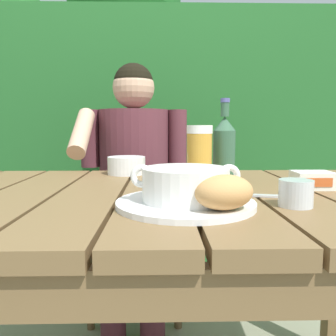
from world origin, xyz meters
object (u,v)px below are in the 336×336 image
(chair_near_diner, at_px, (137,214))
(diner_bowl, at_px, (127,165))
(serving_plate, at_px, (185,203))
(soup_bowl, at_px, (186,183))
(bread_roll, at_px, (224,192))
(beer_bottle, at_px, (224,149))
(water_glass_small, at_px, (296,193))
(table_knife, at_px, (251,195))
(beer_glass, at_px, (199,156))
(person_eating, at_px, (133,174))
(butter_tub, at_px, (312,180))

(chair_near_diner, xyz_separation_m, diner_bowl, (0.00, -0.54, 0.32))
(serving_plate, bearing_deg, diner_bowl, 109.42)
(soup_bowl, relative_size, bread_roll, 1.56)
(beer_bottle, xyz_separation_m, diner_bowl, (-0.31, 0.20, -0.07))
(chair_near_diner, distance_m, beer_bottle, 0.89)
(water_glass_small, distance_m, table_knife, 0.13)
(bread_roll, xyz_separation_m, table_knife, (0.10, 0.17, -0.04))
(bread_roll, bearing_deg, beer_bottle, 79.48)
(beer_glass, bearing_deg, person_eating, 111.23)
(soup_bowl, relative_size, beer_glass, 1.36)
(soup_bowl, distance_m, diner_bowl, 0.52)
(soup_bowl, distance_m, bread_roll, 0.10)
(water_glass_small, height_order, butter_tub, water_glass_small)
(diner_bowl, bearing_deg, person_eating, 90.50)
(beer_glass, relative_size, table_knife, 1.12)
(water_glass_small, xyz_separation_m, table_knife, (-0.07, 0.10, -0.02))
(serving_plate, xyz_separation_m, soup_bowl, (0.00, -0.00, 0.04))
(water_glass_small, height_order, diner_bowl, diner_bowl)
(diner_bowl, bearing_deg, chair_near_diner, 90.00)
(beer_glass, bearing_deg, chair_near_diner, 106.03)
(serving_plate, height_order, soup_bowl, soup_bowl)
(water_glass_small, bearing_deg, beer_bottle, 107.74)
(person_eating, height_order, beer_glass, person_eating)
(person_eating, bearing_deg, soup_bowl, -77.96)
(soup_bowl, bearing_deg, diner_bowl, 109.42)
(water_glass_small, distance_m, diner_bowl, 0.65)
(butter_tub, distance_m, table_knife, 0.22)
(person_eating, height_order, diner_bowl, person_eating)
(butter_tub, bearing_deg, soup_bowl, -151.50)
(chair_near_diner, height_order, butter_tub, chair_near_diner)
(beer_glass, bearing_deg, serving_plate, -103.58)
(person_eating, height_order, serving_plate, person_eating)
(serving_plate, bearing_deg, butter_tub, 28.50)
(beer_glass, xyz_separation_m, table_knife, (0.11, -0.13, -0.08))
(serving_plate, height_order, beer_bottle, beer_bottle)
(serving_plate, distance_m, diner_bowl, 0.52)
(chair_near_diner, xyz_separation_m, table_knife, (0.34, -0.93, 0.29))
(soup_bowl, distance_m, water_glass_small, 0.24)
(diner_bowl, bearing_deg, table_knife, -49.41)
(serving_plate, height_order, diner_bowl, diner_bowl)
(soup_bowl, height_order, diner_bowl, soup_bowl)
(chair_near_diner, relative_size, soup_bowl, 4.14)
(butter_tub, distance_m, diner_bowl, 0.61)
(butter_tub, height_order, table_knife, butter_tub)
(water_glass_small, bearing_deg, table_knife, 123.05)
(serving_plate, xyz_separation_m, butter_tub, (0.36, 0.20, 0.02))
(chair_near_diner, bearing_deg, serving_plate, -80.41)
(beer_bottle, bearing_deg, serving_plate, -114.94)
(person_eating, xyz_separation_m, butter_tub, (0.54, -0.63, 0.07))
(person_eating, relative_size, beer_bottle, 4.83)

